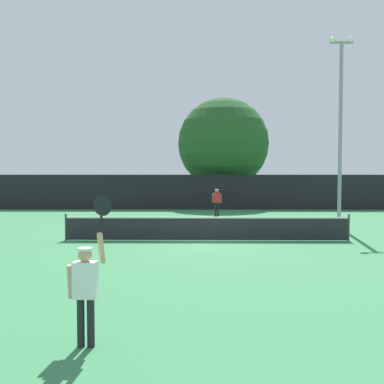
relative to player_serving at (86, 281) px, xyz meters
The scene contains 11 objects.
ground_plane 11.38m from the player_serving, 79.08° to the left, with size 120.00×120.00×0.00m, color #387F4C.
tennis_net 11.35m from the player_serving, 79.08° to the left, with size 11.44×0.08×1.07m.
perimeter_fence 26.04m from the player_serving, 85.27° to the left, with size 34.88×0.12×2.52m, color black.
player_serving is the anchor object (origin of this frame).
player_receiving 21.36m from the player_serving, 81.99° to the left, with size 0.57×0.24×1.66m.
tennis_ball 14.88m from the player_serving, 78.07° to the left, with size 0.07×0.07×0.07m, color #CCE033.
light_pole 18.22m from the player_serving, 60.38° to the left, with size 1.18×0.28×9.30m.
large_tree 30.18m from the player_serving, 82.60° to the left, with size 7.26×7.26×8.63m.
parked_car_near 30.96m from the player_serving, 90.80° to the left, with size 1.99×4.24×1.69m.
parked_car_mid 34.42m from the player_serving, 82.73° to the left, with size 2.08×4.28×1.69m.
parked_car_far 35.83m from the player_serving, 76.65° to the left, with size 2.33×4.37×1.69m.
Camera 1 is at (-0.38, -18.31, 2.81)m, focal length 42.88 mm.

